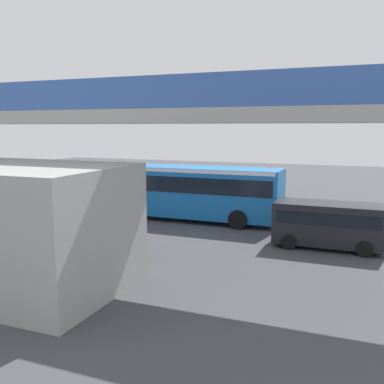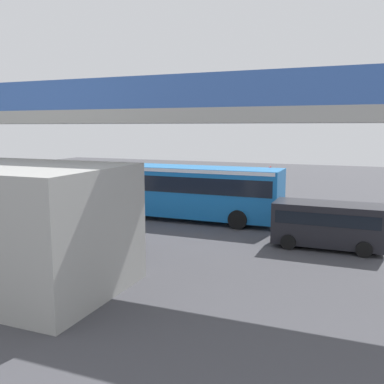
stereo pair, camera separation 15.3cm
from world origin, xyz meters
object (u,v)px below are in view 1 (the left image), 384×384
Objects in this scene: bicycle_red at (34,218)px; pedestrian at (103,209)px; city_bus at (184,188)px; parked_van at (328,222)px; traffic_sign at (269,180)px.

bicycle_red is 3.93m from pedestrian.
city_bus is 9.05m from parked_van.
bicycle_red is at bearing 23.05° from pedestrian.
parked_van reaches higher than pedestrian.
bicycle_red is 0.63× the size of traffic_sign.
pedestrian is at bearing 38.36° from city_bus.
traffic_sign is (-3.95, -5.58, 0.01)m from city_bus.
pedestrian is (-3.58, -1.52, 0.51)m from bicycle_red.
city_bus reaches higher than traffic_sign.
city_bus is 2.40× the size of parked_van.
parked_van is 2.71× the size of bicycle_red.
parked_van is at bearing 178.96° from pedestrian.
parked_van is 1.71× the size of traffic_sign.
parked_van is 15.84m from bicycle_red.
city_bus is at bearing -20.57° from parked_van.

